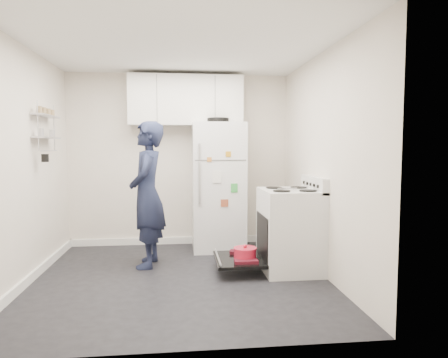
{
  "coord_description": "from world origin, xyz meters",
  "views": [
    {
      "loc": [
        0.01,
        -4.32,
        1.44
      ],
      "look_at": [
        0.54,
        0.53,
        1.05
      ],
      "focal_mm": 32.0,
      "sensor_mm": 36.0,
      "label": 1
    }
  ],
  "objects": [
    {
      "name": "wall_shelf_rack",
      "position": [
        -1.52,
        0.49,
        1.68
      ],
      "size": [
        0.14,
        0.6,
        0.61
      ],
      "color": "#B2B2B7",
      "rests_on": "room"
    },
    {
      "name": "refrigerator",
      "position": [
        0.54,
        1.25,
        0.89
      ],
      "size": [
        0.72,
        0.74,
        1.85
      ],
      "color": "silver",
      "rests_on": "ground"
    },
    {
      "name": "electric_range",
      "position": [
        1.26,
        0.15,
        0.47
      ],
      "size": [
        0.66,
        0.76,
        1.1
      ],
      "color": "silver",
      "rests_on": "ground"
    },
    {
      "name": "open_oven_door",
      "position": [
        0.7,
        0.12,
        0.18
      ],
      "size": [
        0.55,
        0.7,
        0.21
      ],
      "color": "black",
      "rests_on": "ground"
    },
    {
      "name": "person",
      "position": [
        -0.39,
        0.51,
        0.87
      ],
      "size": [
        0.46,
        0.67,
        1.75
      ],
      "primitive_type": "imported",
      "rotation": [
        0.0,
        0.0,
        -1.64
      ],
      "color": "#191E37",
      "rests_on": "ground"
    },
    {
      "name": "room",
      "position": [
        -0.03,
        0.03,
        1.21
      ],
      "size": [
        3.21,
        3.21,
        2.51
      ],
      "color": "black",
      "rests_on": "ground"
    },
    {
      "name": "upper_cabinets",
      "position": [
        0.1,
        1.43,
        2.1
      ],
      "size": [
        1.6,
        0.33,
        0.7
      ],
      "primitive_type": "cube",
      "color": "silver",
      "rests_on": "room"
    }
  ]
}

